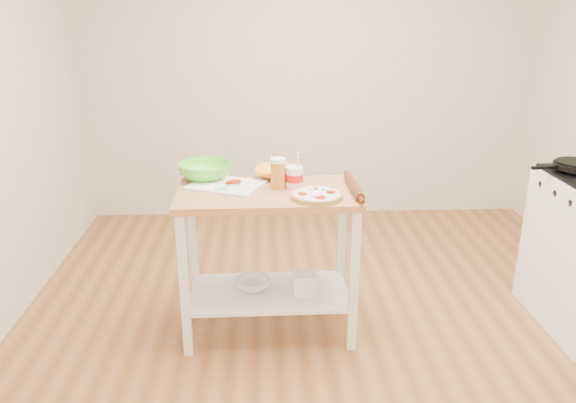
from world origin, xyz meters
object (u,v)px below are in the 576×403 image
(skillet, at_px, (576,166))
(rolling_pin, at_px, (354,186))
(knife, at_px, (196,175))
(shelf_bin, at_px, (304,283))
(spatula, at_px, (226,187))
(beer_pint, at_px, (278,173))
(cutting_board, at_px, (226,184))
(yogurt_tub, at_px, (294,177))
(prep_island, at_px, (268,233))
(orange_bowl, at_px, (276,172))
(pizza, at_px, (317,195))
(shelf_glass_bowl, at_px, (253,284))
(green_bowl, at_px, (205,171))

(skillet, height_order, rolling_pin, skillet)
(skillet, relative_size, knife, 1.60)
(skillet, xyz_separation_m, shelf_bin, (-1.65, -0.20, -0.65))
(spatula, xyz_separation_m, beer_pint, (0.30, 0.02, 0.07))
(cutting_board, distance_m, yogurt_tub, 0.40)
(prep_island, distance_m, orange_bowl, 0.39)
(orange_bowl, xyz_separation_m, beer_pint, (0.01, -0.21, 0.06))
(pizza, xyz_separation_m, shelf_glass_bowl, (-0.36, 0.17, -0.62))
(skillet, relative_size, pizza, 1.51)
(pizza, xyz_separation_m, shelf_bin, (-0.05, 0.10, -0.59))
(shelf_glass_bowl, bearing_deg, green_bowl, 143.11)
(pizza, xyz_separation_m, green_bowl, (-0.64, 0.38, 0.03))
(yogurt_tub, bearing_deg, shelf_glass_bowl, -176.16)
(prep_island, distance_m, yogurt_tub, 0.36)
(skillet, distance_m, spatula, 2.11)
(prep_island, height_order, green_bowl, green_bowl)
(prep_island, xyz_separation_m, skillet, (1.86, 0.16, 0.33))
(beer_pint, bearing_deg, shelf_bin, -27.74)
(knife, bearing_deg, pizza, -13.77)
(skillet, relative_size, shelf_glass_bowl, 1.96)
(beer_pint, xyz_separation_m, yogurt_tub, (0.09, 0.01, -0.03))
(prep_island, relative_size, knife, 3.85)
(knife, bearing_deg, yogurt_tub, -4.13)
(green_bowl, height_order, shelf_glass_bowl, green_bowl)
(beer_pint, relative_size, shelf_glass_bowl, 0.81)
(beer_pint, xyz_separation_m, shelf_bin, (0.15, -0.08, -0.66))
(cutting_board, bearing_deg, prep_island, -0.41)
(cutting_board, bearing_deg, yogurt_tub, 15.79)
(yogurt_tub, distance_m, shelf_glass_bowl, 0.71)
(spatula, bearing_deg, prep_island, -32.92)
(orange_bowl, relative_size, yogurt_tub, 1.17)
(prep_island, height_order, knife, knife)
(prep_island, bearing_deg, pizza, -26.96)
(rolling_pin, xyz_separation_m, shelf_glass_bowl, (-0.58, 0.05, -0.63))
(pizza, bearing_deg, green_bowl, 149.30)
(rolling_pin, bearing_deg, shelf_bin, -176.03)
(knife, height_order, yogurt_tub, yogurt_tub)
(cutting_board, bearing_deg, skillet, 24.99)
(spatula, height_order, yogurt_tub, yogurt_tub)
(beer_pint, bearing_deg, shelf_glass_bowl, -177.08)
(spatula, bearing_deg, yogurt_tub, -22.54)
(spatula, bearing_deg, green_bowl, 95.63)
(pizza, relative_size, orange_bowl, 1.11)
(prep_island, relative_size, cutting_board, 2.12)
(prep_island, distance_m, shelf_bin, 0.38)
(skillet, xyz_separation_m, green_bowl, (-2.24, 0.08, -0.03))
(yogurt_tub, height_order, shelf_glass_bowl, yogurt_tub)
(spatula, bearing_deg, orange_bowl, 11.63)
(pizza, distance_m, knife, 0.81)
(cutting_board, bearing_deg, spatula, -64.48)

